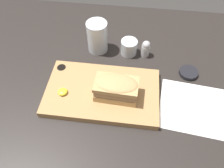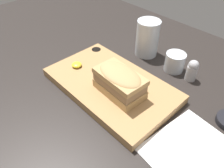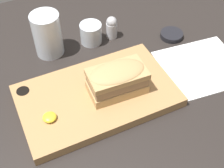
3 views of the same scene
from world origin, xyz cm
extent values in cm
cube|color=#282321|center=(0.00, 0.00, 1.00)|extent=(176.50, 95.41, 2.00)
cube|color=tan|center=(-0.44, -5.88, 3.30)|extent=(38.36, 22.90, 2.60)
cylinder|color=black|center=(-16.41, 2.37, 4.02)|extent=(3.21, 3.21, 1.30)
cube|color=tan|center=(4.87, -7.21, 5.84)|extent=(14.25, 8.56, 2.47)
cube|color=#9E7A56|center=(4.87, -7.21, 8.30)|extent=(13.68, 8.21, 2.45)
cube|color=tan|center=(4.87, -7.21, 10.27)|extent=(14.25, 8.56, 1.48)
ellipsoid|color=tan|center=(4.87, -7.21, 10.89)|extent=(13.96, 8.38, 2.23)
ellipsoid|color=yellow|center=(-12.90, -8.65, 5.24)|extent=(3.19, 3.19, 1.28)
cylinder|color=silver|center=(-5.14, 16.40, 8.32)|extent=(8.00, 8.00, 12.64)
cylinder|color=silver|center=(-5.14, 16.40, 5.04)|extent=(7.04, 7.04, 5.69)
cylinder|color=silver|center=(7.42, 15.62, 5.04)|extent=(6.41, 6.41, 6.08)
cylinder|color=#5B141E|center=(7.42, 15.62, 3.91)|extent=(5.77, 5.77, 3.42)
cube|color=white|center=(30.82, -7.64, 2.20)|extent=(23.84, 21.92, 0.40)
cylinder|color=silver|center=(13.94, 15.14, 4.43)|extent=(3.33, 3.33, 4.86)
sphere|color=#B7B7BC|center=(13.94, 15.14, 7.44)|extent=(3.16, 3.16, 3.16)
cylinder|color=black|center=(30.35, 7.15, 2.76)|extent=(6.83, 6.83, 1.52)
camera|label=1|loc=(8.56, -48.11, 64.73)|focal=35.00mm
camera|label=2|loc=(35.69, -39.03, 46.08)|focal=35.00mm
camera|label=3|loc=(-17.94, -52.82, 62.87)|focal=50.00mm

